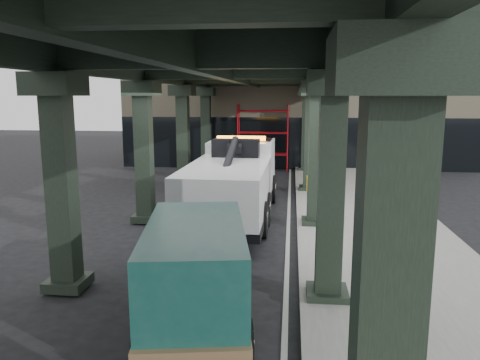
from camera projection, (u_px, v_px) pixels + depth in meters
The scene contains 8 objects.
ground at pixel (233, 243), 14.55m from camera, with size 90.00×90.00×0.00m, color black.
sidewalk at pixel (370, 227), 16.00m from camera, with size 5.00×40.00×0.15m, color gray.
lane_stripe at pixel (288, 226), 16.32m from camera, with size 0.12×38.00×0.01m, color silver.
viaduct at pixel (228, 67), 15.58m from camera, with size 7.40×32.00×6.40m.
building at pixel (296, 103), 33.18m from camera, with size 22.00×10.00×8.00m, color #C6B793.
scaffolding at pixel (263, 136), 28.50m from camera, with size 3.08×0.88×4.00m.
tow_truck at pixel (235, 178), 17.32m from camera, with size 2.93×9.32×3.04m.
towed_van at pixel (196, 267), 9.41m from camera, with size 2.75×5.31×2.06m.
Camera 1 is at (1.76, -13.86, 4.50)m, focal length 35.00 mm.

